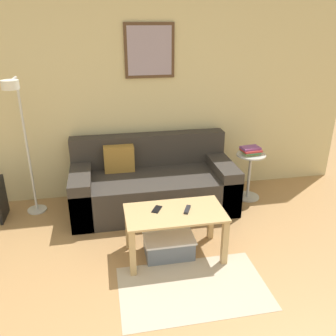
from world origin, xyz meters
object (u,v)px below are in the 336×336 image
object	(u,v)px
storage_bin	(169,245)
cell_phone	(157,209)
side_table	(250,172)
floor_lamp	(21,131)
couch	(152,184)
remote_control	(187,209)
book_stack	(251,150)
coffee_table	(175,221)

from	to	relation	value
storage_bin	cell_phone	xyz separation A→B (m)	(-0.10, 0.05, 0.38)
side_table	cell_phone	size ratio (longest dim) A/B	4.29
storage_bin	floor_lamp	world-z (taller)	floor_lamp
couch	side_table	distance (m)	1.25
couch	floor_lamp	world-z (taller)	floor_lamp
remote_control	floor_lamp	bearing A→B (deg)	171.92
remote_control	cell_phone	distance (m)	0.29
book_stack	floor_lamp	bearing A→B (deg)	-179.78
floor_lamp	book_stack	world-z (taller)	floor_lamp
floor_lamp	cell_phone	size ratio (longest dim) A/B	11.52
couch	storage_bin	xyz separation A→B (m)	(0.00, -1.02, -0.19)
couch	cell_phone	size ratio (longest dim) A/B	13.81
floor_lamp	side_table	size ratio (longest dim) A/B	2.69
floor_lamp	side_table	distance (m)	2.75
storage_bin	side_table	distance (m)	1.62
coffee_table	storage_bin	world-z (taller)	coffee_table
coffee_table	cell_phone	bearing A→B (deg)	155.79
couch	cell_phone	xyz separation A→B (m)	(-0.10, -0.97, 0.20)
coffee_table	remote_control	world-z (taller)	remote_control
side_table	coffee_table	bearing A→B (deg)	-139.30
couch	remote_control	size ratio (longest dim) A/B	12.89
floor_lamp	remote_control	xyz separation A→B (m)	(1.59, -1.02, -0.57)
couch	storage_bin	world-z (taller)	couch
side_table	floor_lamp	bearing A→B (deg)	-179.93
coffee_table	cell_phone	distance (m)	0.21
coffee_table	storage_bin	distance (m)	0.28
cell_phone	coffee_table	bearing A→B (deg)	4.03
floor_lamp	remote_control	bearing A→B (deg)	-32.70
storage_bin	book_stack	bearing A→B (deg)	39.29
floor_lamp	cell_phone	bearing A→B (deg)	-36.00
coffee_table	remote_control	xyz separation A→B (m)	(0.12, 0.00, 0.11)
couch	side_table	world-z (taller)	couch
storage_bin	floor_lamp	distance (m)	1.98
couch	coffee_table	xyz separation A→B (m)	(0.06, -1.04, 0.09)
remote_control	cell_phone	bearing A→B (deg)	-169.34
coffee_table	couch	bearing A→B (deg)	93.31
floor_lamp	remote_control	distance (m)	1.97
side_table	book_stack	xyz separation A→B (m)	(-0.01, 0.01, 0.29)
couch	coffee_table	bearing A→B (deg)	-86.69
storage_bin	couch	bearing A→B (deg)	90.20
storage_bin	book_stack	size ratio (longest dim) A/B	1.96
coffee_table	remote_control	bearing A→B (deg)	1.17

